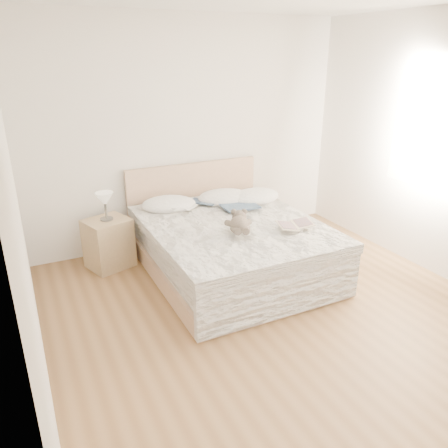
{
  "coord_description": "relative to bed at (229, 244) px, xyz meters",
  "views": [
    {
      "loc": [
        -1.98,
        -2.7,
        2.26
      ],
      "look_at": [
        -0.13,
        1.05,
        0.62
      ],
      "focal_mm": 35.0,
      "sensor_mm": 36.0,
      "label": 1
    }
  ],
  "objects": [
    {
      "name": "childrens_book",
      "position": [
        0.49,
        -0.51,
        0.32
      ],
      "size": [
        0.44,
        0.36,
        0.02
      ],
      "primitive_type": "cube",
      "rotation": [
        0.0,
        0.0,
        -0.29
      ],
      "color": "beige",
      "rests_on": "bed"
    },
    {
      "name": "pillow_right",
      "position": [
        0.58,
        0.46,
        0.33
      ],
      "size": [
        0.64,
        0.46,
        0.19
      ],
      "primitive_type": "ellipsoid",
      "rotation": [
        0.0,
        0.0,
        0.03
      ],
      "color": "white",
      "rests_on": "bed"
    },
    {
      "name": "wall_left",
      "position": [
        -2.0,
        -1.19,
        1.04
      ],
      "size": [
        0.02,
        4.5,
        2.7
      ],
      "primitive_type": "cube",
      "color": "white",
      "rests_on": "ground"
    },
    {
      "name": "table_lamp",
      "position": [
        -1.16,
        0.68,
        0.48
      ],
      "size": [
        0.22,
        0.22,
        0.31
      ],
      "color": "#4A453F",
      "rests_on": "nightstand"
    },
    {
      "name": "pillow_left",
      "position": [
        -0.45,
        0.65,
        0.33
      ],
      "size": [
        0.71,
        0.58,
        0.19
      ],
      "primitive_type": "ellipsoid",
      "rotation": [
        0.0,
        0.0,
        -0.26
      ],
      "color": "white",
      "rests_on": "bed"
    },
    {
      "name": "window",
      "position": [
        1.99,
        -0.89,
        1.14
      ],
      "size": [
        0.02,
        1.3,
        1.1
      ],
      "primitive_type": "cube",
      "color": "white",
      "rests_on": "wall_right"
    },
    {
      "name": "floor",
      "position": [
        0.0,
        -1.19,
        -0.31
      ],
      "size": [
        4.0,
        4.5,
        0.0
      ],
      "primitive_type": "cube",
      "color": "brown",
      "rests_on": "ground"
    },
    {
      "name": "teddy_bear",
      "position": [
        -0.1,
        -0.42,
        0.34
      ],
      "size": [
        0.34,
        0.4,
        0.18
      ],
      "primitive_type": null,
      "rotation": [
        0.0,
        0.0,
        -0.35
      ],
      "color": "brown",
      "rests_on": "bed"
    },
    {
      "name": "wall_back",
      "position": [
        0.0,
        1.06,
        1.04
      ],
      "size": [
        4.0,
        0.02,
        2.7
      ],
      "primitive_type": "cube",
      "color": "white",
      "rests_on": "ground"
    },
    {
      "name": "bed",
      "position": [
        0.0,
        0.0,
        0.0
      ],
      "size": [
        1.72,
        2.14,
        1.0
      ],
      "color": "tan",
      "rests_on": "floor"
    },
    {
      "name": "nightstand",
      "position": [
        -1.17,
        0.68,
        -0.03
      ],
      "size": [
        0.55,
        0.52,
        0.56
      ],
      "primitive_type": "cube",
      "rotation": [
        0.0,
        0.0,
        0.32
      ],
      "color": "tan",
      "rests_on": "floor"
    },
    {
      "name": "photo_book",
      "position": [
        -0.37,
        0.53,
        0.32
      ],
      "size": [
        0.42,
        0.37,
        0.03
      ],
      "primitive_type": "cube",
      "rotation": [
        0.0,
        0.0,
        0.44
      ],
      "color": "silver",
      "rests_on": "bed"
    },
    {
      "name": "pillow_middle",
      "position": [
        0.24,
        0.59,
        0.33
      ],
      "size": [
        0.72,
        0.58,
        0.19
      ],
      "primitive_type": "ellipsoid",
      "rotation": [
        0.0,
        0.0,
        -0.21
      ],
      "color": "white",
      "rests_on": "bed"
    },
    {
      "name": "blouse",
      "position": [
        0.27,
        0.4,
        0.32
      ],
      "size": [
        0.65,
        0.69,
        0.03
      ],
      "primitive_type": null,
      "rotation": [
        0.0,
        0.0,
        -0.04
      ],
      "color": "#2F445F",
      "rests_on": "bed"
    }
  ]
}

